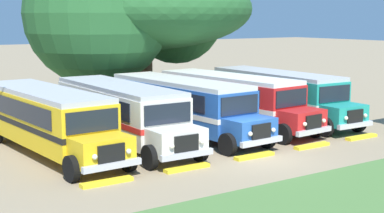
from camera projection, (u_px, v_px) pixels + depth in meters
name	position (u px, v px, depth m)	size (l,w,h in m)	color
ground_plane	(257.00, 158.00, 24.01)	(220.00, 220.00, 0.00)	#937F60
parked_bus_slot_0	(47.00, 117.00, 24.88)	(3.20, 10.91, 2.82)	yellow
parked_bus_slot_1	(121.00, 111.00, 26.70)	(2.75, 10.85, 2.82)	silver
parked_bus_slot_2	(183.00, 104.00, 28.82)	(3.25, 10.92, 2.82)	#23519E
parked_bus_slot_3	(231.00, 98.00, 30.96)	(3.49, 10.96, 2.82)	red
parked_bus_slot_4	(279.00, 93.00, 32.84)	(2.89, 10.86, 2.82)	teal
curb_wheelstop_0	(107.00, 182.00, 20.30)	(2.00, 0.36, 0.15)	yellow
curb_wheelstop_1	(187.00, 168.00, 22.22)	(2.00, 0.36, 0.15)	yellow
curb_wheelstop_2	(254.00, 156.00, 24.14)	(2.00, 0.36, 0.15)	yellow
curb_wheelstop_3	(312.00, 146.00, 26.06)	(2.00, 0.36, 0.15)	yellow
curb_wheelstop_4	(361.00, 137.00, 27.98)	(2.00, 0.36, 0.15)	yellow
broad_shade_tree	(132.00, 10.00, 38.72)	(15.89, 15.75, 11.06)	brown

